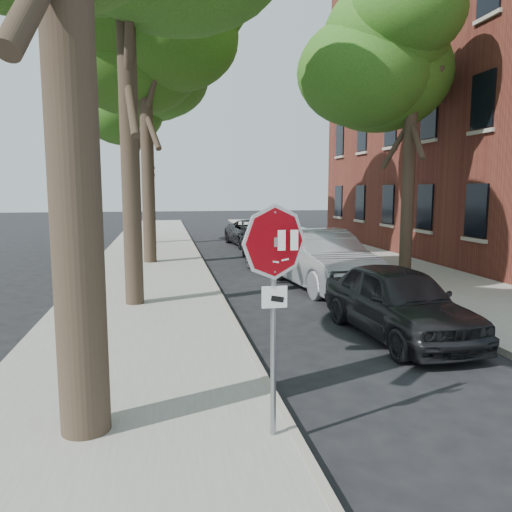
{
  "coord_description": "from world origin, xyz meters",
  "views": [
    {
      "loc": [
        -1.86,
        -5.21,
        2.89
      ],
      "look_at": [
        -0.74,
        0.87,
        2.05
      ],
      "focal_mm": 35.0,
      "sensor_mm": 36.0,
      "label": 1
    }
  ],
  "objects_px": {
    "tree_far": "(143,101)",
    "car_c": "(270,242)",
    "car_a": "(398,301)",
    "car_b": "(320,259)",
    "tree_mid_b": "(144,46)",
    "tree_right": "(411,51)",
    "car_d": "(254,233)",
    "stop_sign": "(274,276)"
  },
  "relations": [
    {
      "from": "stop_sign",
      "to": "car_d",
      "type": "height_order",
      "value": "stop_sign"
    },
    {
      "from": "car_a",
      "to": "car_d",
      "type": "height_order",
      "value": "car_a"
    },
    {
      "from": "stop_sign",
      "to": "tree_mid_b",
      "type": "xyz_separation_m",
      "value": [
        -1.72,
        14.15,
        6.05
      ]
    },
    {
      "from": "car_c",
      "to": "car_d",
      "type": "bearing_deg",
      "value": 92.57
    },
    {
      "from": "tree_far",
      "to": "car_b",
      "type": "height_order",
      "value": "tree_far"
    },
    {
      "from": "tree_far",
      "to": "car_a",
      "type": "relative_size",
      "value": 2.24
    },
    {
      "from": "car_c",
      "to": "tree_mid_b",
      "type": "bearing_deg",
      "value": -174.01
    },
    {
      "from": "tree_mid_b",
      "to": "car_a",
      "type": "bearing_deg",
      "value": -64.38
    },
    {
      "from": "stop_sign",
      "to": "tree_far",
      "type": "xyz_separation_m",
      "value": [
        -2.02,
        21.14,
        5.26
      ]
    },
    {
      "from": "tree_mid_b",
      "to": "tree_far",
      "type": "relative_size",
      "value": 1.11
    },
    {
      "from": "tree_mid_b",
      "to": "car_b",
      "type": "distance_m",
      "value": 10.34
    },
    {
      "from": "tree_far",
      "to": "stop_sign",
      "type": "bearing_deg",
      "value": -84.54
    },
    {
      "from": "tree_far",
      "to": "car_d",
      "type": "xyz_separation_m",
      "value": [
        5.32,
        -1.61,
        -6.55
      ]
    },
    {
      "from": "stop_sign",
      "to": "tree_mid_b",
      "type": "height_order",
      "value": "tree_mid_b"
    },
    {
      "from": "tree_right",
      "to": "car_d",
      "type": "bearing_deg",
      "value": 109.79
    },
    {
      "from": "tree_mid_b",
      "to": "car_a",
      "type": "distance_m",
      "value": 13.72
    },
    {
      "from": "car_a",
      "to": "car_b",
      "type": "bearing_deg",
      "value": 85.79
    },
    {
      "from": "tree_far",
      "to": "car_b",
      "type": "xyz_separation_m",
      "value": [
        5.32,
        -12.52,
        -6.37
      ]
    },
    {
      "from": "stop_sign",
      "to": "tree_far",
      "type": "height_order",
      "value": "tree_far"
    },
    {
      "from": "tree_mid_b",
      "to": "tree_right",
      "type": "xyz_separation_m",
      "value": [
        8.4,
        -4.01,
        -0.78
      ]
    },
    {
      "from": "stop_sign",
      "to": "car_c",
      "type": "xyz_separation_m",
      "value": [
        3.0,
        14.17,
        -1.17
      ]
    },
    {
      "from": "tree_mid_b",
      "to": "car_c",
      "type": "distance_m",
      "value": 8.63
    },
    {
      "from": "tree_right",
      "to": "car_c",
      "type": "height_order",
      "value": "tree_right"
    },
    {
      "from": "tree_right",
      "to": "car_d",
      "type": "relative_size",
      "value": 1.96
    },
    {
      "from": "stop_sign",
      "to": "car_b",
      "type": "bearing_deg",
      "value": 69.05
    },
    {
      "from": "stop_sign",
      "to": "tree_mid_b",
      "type": "bearing_deg",
      "value": 96.95
    },
    {
      "from": "car_b",
      "to": "car_d",
      "type": "xyz_separation_m",
      "value": [
        0.0,
        10.91,
        -0.18
      ]
    },
    {
      "from": "car_c",
      "to": "stop_sign",
      "type": "bearing_deg",
      "value": -96.19
    },
    {
      "from": "tree_mid_b",
      "to": "tree_far",
      "type": "bearing_deg",
      "value": 92.44
    },
    {
      "from": "stop_sign",
      "to": "car_d",
      "type": "bearing_deg",
      "value": 80.41
    },
    {
      "from": "car_a",
      "to": "car_c",
      "type": "xyz_separation_m",
      "value": [
        -0.3,
        10.5,
        0.07
      ]
    },
    {
      "from": "stop_sign",
      "to": "car_c",
      "type": "height_order",
      "value": "stop_sign"
    },
    {
      "from": "tree_far",
      "to": "car_b",
      "type": "distance_m",
      "value": 15.02
    },
    {
      "from": "car_a",
      "to": "car_c",
      "type": "bearing_deg",
      "value": 87.42
    },
    {
      "from": "tree_far",
      "to": "car_c",
      "type": "xyz_separation_m",
      "value": [
        5.02,
        -6.97,
        -6.44
      ]
    },
    {
      "from": "stop_sign",
      "to": "car_b",
      "type": "distance_m",
      "value": 9.29
    },
    {
      "from": "stop_sign",
      "to": "tree_right",
      "type": "xyz_separation_m",
      "value": [
        6.68,
        10.14,
        5.26
      ]
    },
    {
      "from": "stop_sign",
      "to": "car_a",
      "type": "xyz_separation_m",
      "value": [
        3.3,
        3.67,
        -1.24
      ]
    },
    {
      "from": "car_c",
      "to": "car_d",
      "type": "xyz_separation_m",
      "value": [
        0.3,
        5.36,
        -0.12
      ]
    },
    {
      "from": "tree_far",
      "to": "car_c",
      "type": "height_order",
      "value": "tree_far"
    },
    {
      "from": "tree_mid_b",
      "to": "car_c",
      "type": "relative_size",
      "value": 1.93
    },
    {
      "from": "tree_right",
      "to": "car_b",
      "type": "xyz_separation_m",
      "value": [
        -3.38,
        -1.52,
        -6.37
      ]
    }
  ]
}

